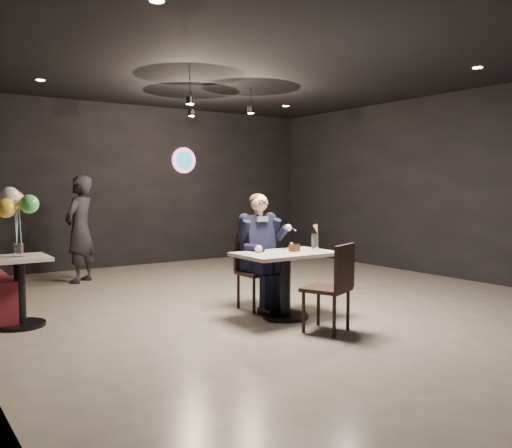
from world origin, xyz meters
TOP-DOWN VIEW (x-y plane):
  - floor at (0.00, 0.00)m, footprint 9.00×9.00m
  - wall_sign at (0.80, 4.47)m, footprint 0.50×0.06m
  - pendant_lights at (0.00, 2.00)m, footprint 1.40×1.20m
  - main_table at (-0.40, -0.39)m, footprint 1.10×0.70m
  - chair_far at (-0.40, 0.16)m, footprint 0.42×0.46m
  - chair_near at (-0.40, -1.07)m, footprint 0.57×0.59m
  - seated_man at (-0.40, 0.16)m, footprint 0.60×0.80m
  - dessert_plate at (-0.37, -0.49)m, footprint 0.22×0.22m
  - cake_slice at (-0.33, -0.46)m, footprint 0.13×0.12m
  - mint_leaf at (-0.36, -0.49)m, footprint 0.06×0.04m
  - sundae_glass at (0.01, -0.41)m, footprint 0.08×0.08m
  - wafer_cone at (0.04, -0.41)m, footprint 0.07×0.07m
  - side_table at (-2.95, 0.91)m, footprint 0.58×0.58m
  - balloon_vase at (-2.95, 0.91)m, footprint 0.10×0.10m
  - balloon_bunch at (-2.95, 0.91)m, footprint 0.36×0.36m
  - passerby at (-1.63, 3.23)m, footprint 0.71×0.70m

SIDE VIEW (x-z plane):
  - floor at x=0.00m, z-range 0.00..0.00m
  - side_table at x=-2.95m, z-range 0.00..0.73m
  - main_table at x=-0.40m, z-range 0.00..0.75m
  - chair_far at x=-0.40m, z-range 0.00..0.92m
  - chair_near at x=-0.40m, z-range 0.00..0.92m
  - seated_man at x=-0.40m, z-range 0.00..1.44m
  - dessert_plate at x=-0.37m, z-range 0.75..0.76m
  - cake_slice at x=-0.33m, z-range 0.76..0.84m
  - balloon_vase at x=-2.95m, z-range 0.75..0.89m
  - passerby at x=-1.63m, z-range 0.00..1.65m
  - mint_leaf at x=-0.36m, z-range 0.84..0.85m
  - sundae_glass at x=0.01m, z-range 0.75..0.94m
  - wafer_cone at x=0.04m, z-range 0.93..1.05m
  - balloon_bunch at x=-2.95m, z-range 0.90..1.50m
  - wall_sign at x=0.80m, z-range 1.75..2.25m
  - pendant_lights at x=0.00m, z-range 2.70..3.06m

